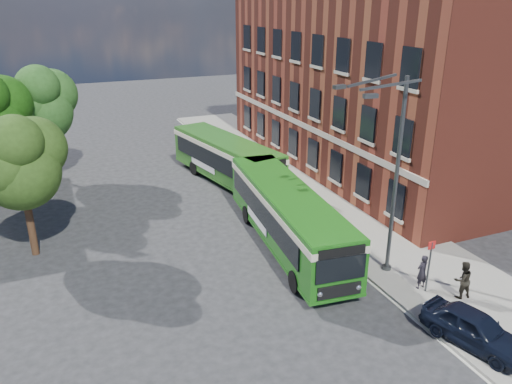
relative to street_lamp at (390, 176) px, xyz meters
name	(u,v)px	position (x,y,z in m)	size (l,w,h in m)	color
ground	(267,273)	(-4.84, 2.00, -4.79)	(120.00, 120.00, 0.00)	#262628
pavement	(315,192)	(2.16, 10.00, -4.72)	(6.00, 48.00, 0.15)	gray
kerb_line	(273,200)	(-0.89, 10.00, -4.79)	(0.12, 48.00, 0.01)	beige
brick_office	(378,71)	(9.16, 14.00, 2.18)	(12.10, 26.00, 14.20)	maroon
street_lamp	(390,176)	(0.00, 0.00, 0.00)	(2.96, 2.38, 9.00)	#383B3D
bus_stop_sign	(429,263)	(0.76, -2.20, -3.28)	(0.35, 0.08, 2.52)	#383B3D
bus_front	(287,213)	(-2.76, 4.20, -2.96)	(3.74, 12.38, 3.02)	#1A6014
bus_rear	(226,156)	(-2.40, 14.36, -2.96)	(4.63, 11.01, 3.02)	#29651C
parked_car	(475,328)	(-0.04, -5.64, -3.98)	(1.55, 3.85, 1.31)	black
pedestrian_a	(422,272)	(0.72, -1.90, -3.85)	(0.58, 0.38, 1.58)	black
pedestrian_b	(463,280)	(1.79, -3.12, -3.81)	(0.81, 0.63, 1.66)	black
tree_left	(20,161)	(-14.64, 8.14, 0.07)	(4.25, 4.04, 7.18)	#3C2415
tree_right	(41,103)	(-13.49, 19.25, 0.63)	(4.73, 4.50, 7.99)	#3C2415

